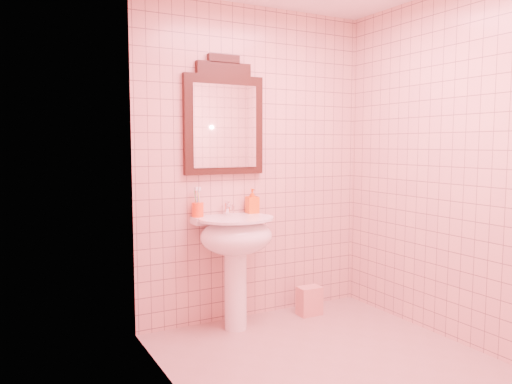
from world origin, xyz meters
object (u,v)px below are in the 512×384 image
soap_dispenser (252,201)px  towel (309,301)px  pedestal_sink (236,244)px  toothbrush_cup (198,209)px  mirror (224,120)px

soap_dispenser → towel: size_ratio=0.84×
pedestal_sink → towel: (0.68, 0.00, -0.54)m
toothbrush_cup → soap_dispenser: (0.46, -0.02, 0.04)m
pedestal_sink → soap_dispenser: (0.22, 0.15, 0.30)m
toothbrush_cup → towel: 1.23m
pedestal_sink → soap_dispenser: 0.40m
mirror → soap_dispenser: (0.22, -0.05, -0.64)m
soap_dispenser → mirror: bearing=171.0°
soap_dispenser → toothbrush_cup: bearing=-177.1°
soap_dispenser → pedestal_sink: bearing=-141.0°
pedestal_sink → towel: 0.87m
mirror → pedestal_sink: bearing=-90.0°
mirror → toothbrush_cup: size_ratio=4.52×
towel → toothbrush_cup: bearing=170.2°
soap_dispenser → towel: bearing=-12.4°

